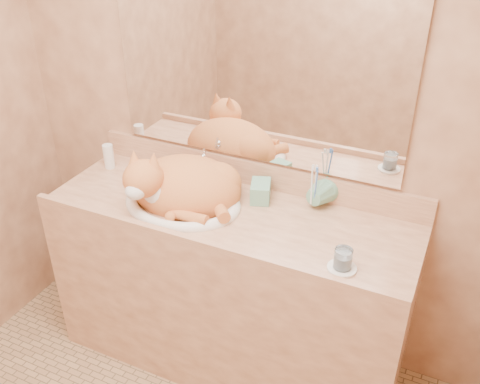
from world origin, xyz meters
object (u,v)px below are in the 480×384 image
at_px(cat, 181,183).
at_px(water_glass, 343,259).
at_px(sink_basin, 182,188).
at_px(toothbrush_cup, 313,200).
at_px(vanity_counter, 230,289).
at_px(soap_dispenser, 260,188).

xyz_separation_m(cat, water_glass, (0.77, -0.17, -0.04)).
bearing_deg(water_glass, cat, 167.84).
bearing_deg(sink_basin, toothbrush_cup, 22.95).
distance_m(vanity_counter, water_glass, 0.74).
bearing_deg(vanity_counter, soap_dispenser, 44.48).
distance_m(soap_dispenser, water_glass, 0.51).
relative_size(vanity_counter, soap_dispenser, 8.61).
bearing_deg(sink_basin, water_glass, -7.24).
distance_m(sink_basin, cat, 0.03).
bearing_deg(vanity_counter, cat, -179.76).
bearing_deg(soap_dispenser, cat, 177.88).
height_order(toothbrush_cup, water_glass, toothbrush_cup).
bearing_deg(toothbrush_cup, vanity_counter, -152.61).
bearing_deg(sink_basin, vanity_counter, 9.17).
relative_size(cat, toothbrush_cup, 4.05).
distance_m(vanity_counter, toothbrush_cup, 0.60).
relative_size(vanity_counter, water_glass, 20.40).
height_order(cat, toothbrush_cup, cat).
bearing_deg(sink_basin, cat, 135.14).
distance_m(toothbrush_cup, water_glass, 0.40).
xyz_separation_m(cat, toothbrush_cup, (0.55, 0.16, -0.03)).
bearing_deg(vanity_counter, toothbrush_cup, 27.39).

